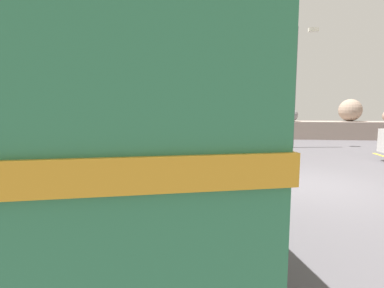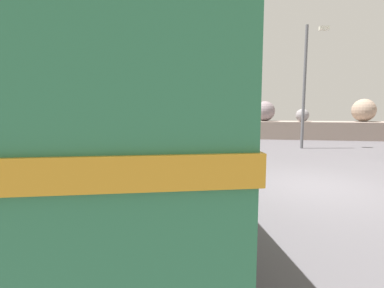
% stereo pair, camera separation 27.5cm
% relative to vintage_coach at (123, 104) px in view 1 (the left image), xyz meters
% --- Properties ---
extents(ground, '(32.00, 26.00, 0.02)m').
position_rel_vintage_coach_xyz_m(ground, '(4.04, 2.16, -2.04)').
color(ground, '#514D52').
extents(breakwater, '(31.36, 2.09, 2.50)m').
position_rel_vintage_coach_xyz_m(breakwater, '(4.29, 13.98, -1.31)').
color(breakwater, gray).
rests_on(breakwater, ground).
extents(vintage_coach, '(4.70, 8.91, 3.70)m').
position_rel_vintage_coach_xyz_m(vintage_coach, '(0.00, 0.00, 0.00)').
color(vintage_coach, black).
rests_on(vintage_coach, ground).
extents(lamp_post, '(1.13, 0.54, 5.75)m').
position_rel_vintage_coach_xyz_m(lamp_post, '(5.35, 9.40, 1.22)').
color(lamp_post, '#5B5B60').
rests_on(lamp_post, ground).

